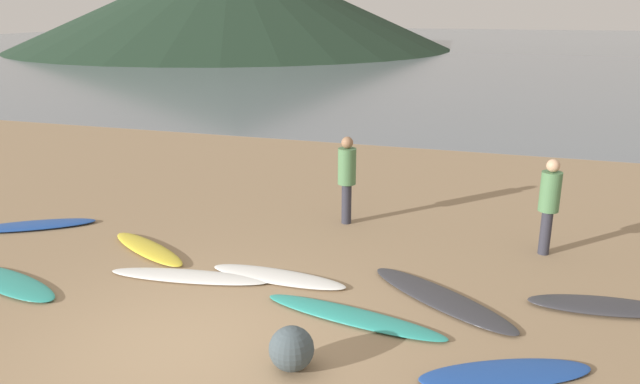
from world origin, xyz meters
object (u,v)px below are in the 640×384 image
at_px(surfboard_3, 189,276).
at_px(surfboard_5, 353,316).
at_px(surfboard_7, 506,374).
at_px(person_2, 347,173).
at_px(surfboard_1, 10,283).
at_px(beach_rock_far, 291,349).
at_px(surfboard_6, 441,298).
at_px(surfboard_4, 278,277).
at_px(surfboard_0, 32,225).
at_px(surfboard_2, 148,249).
at_px(person_3, 549,199).
at_px(surfboard_8, 602,306).

relative_size(surfboard_3, surfboard_5, 0.96).
relative_size(surfboard_3, surfboard_7, 1.24).
xyz_separation_m(surfboard_3, person_2, (1.60, 3.06, 0.94)).
distance_m(surfboard_1, beach_rock_far, 4.70).
distance_m(surfboard_6, person_2, 3.48).
height_order(surfboard_4, surfboard_5, surfboard_4).
distance_m(surfboard_0, surfboard_7, 8.70).
relative_size(surfboard_2, beach_rock_far, 3.92).
distance_m(surfboard_1, person_3, 8.32).
distance_m(surfboard_7, person_3, 3.93).
bearing_deg(surfboard_8, surfboard_6, -176.07).
xyz_separation_m(surfboard_0, surfboard_4, (5.11, -0.68, -0.00)).
bearing_deg(surfboard_0, person_2, -11.79).
relative_size(surfboard_0, surfboard_2, 1.11).
bearing_deg(surfboard_2, beach_rock_far, -7.39).
distance_m(person_2, person_3, 3.50).
xyz_separation_m(surfboard_7, person_3, (0.51, 3.79, 0.91)).
height_order(surfboard_3, surfboard_7, surfboard_3).
height_order(surfboard_2, person_2, person_2).
bearing_deg(surfboard_7, surfboard_3, 140.29).
xyz_separation_m(surfboard_0, surfboard_3, (3.83, -1.06, -0.01)).
bearing_deg(surfboard_8, surfboard_5, -164.88).
bearing_deg(beach_rock_far, surfboard_7, 13.93).
height_order(surfboard_4, surfboard_8, surfboard_8).
xyz_separation_m(surfboard_5, surfboard_6, (1.03, 0.87, 0.00)).
bearing_deg(beach_rock_far, surfboard_6, 57.18).
height_order(person_2, person_3, person_2).
height_order(surfboard_0, person_3, person_3).
xyz_separation_m(surfboard_8, person_2, (-4.16, 2.23, 0.92)).
distance_m(surfboard_1, surfboard_6, 6.20).
relative_size(surfboard_5, surfboard_6, 1.02).
relative_size(surfboard_0, surfboard_3, 0.91).
relative_size(surfboard_0, surfboard_7, 1.12).
distance_m(surfboard_3, person_2, 3.58).
xyz_separation_m(surfboard_4, surfboard_5, (1.37, -0.83, -0.00)).
bearing_deg(person_2, surfboard_3, 172.62).
bearing_deg(surfboard_7, surfboard_2, 136.39).
xyz_separation_m(surfboard_7, beach_rock_far, (-2.29, -0.57, 0.22)).
xyz_separation_m(surfboard_0, beach_rock_far, (6.11, -2.81, 0.21)).
distance_m(surfboard_3, surfboard_6, 3.70).
height_order(surfboard_0, person_2, person_2).
relative_size(surfboard_2, surfboard_5, 0.79).
bearing_deg(surfboard_2, surfboard_1, -96.54).
bearing_deg(person_2, surfboard_5, -143.16).
xyz_separation_m(surfboard_7, surfboard_8, (1.20, 2.00, 0.01)).
bearing_deg(surfboard_2, surfboard_8, 29.13).
relative_size(surfboard_3, person_3, 1.53).
relative_size(surfboard_8, person_3, 1.20).
relative_size(person_3, beach_rock_far, 3.14).
bearing_deg(surfboard_4, person_2, 86.35).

